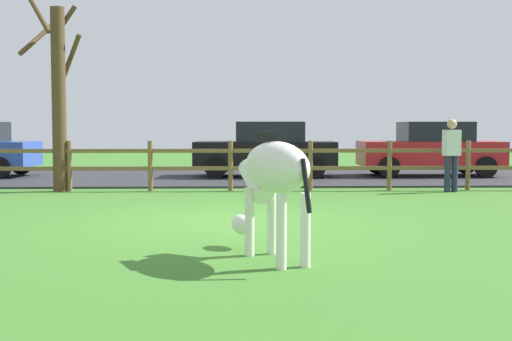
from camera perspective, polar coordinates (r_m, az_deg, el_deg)
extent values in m
plane|color=#3D7528|center=(10.57, -2.32, -4.28)|extent=(60.00, 60.00, 0.00)
cube|color=#2D2D33|center=(19.82, -2.08, -0.47)|extent=(28.00, 7.40, 0.05)
cylinder|color=brown|center=(15.95, -15.45, 0.36)|extent=(0.11, 0.11, 1.15)
cylinder|color=brown|center=(15.61, -8.90, 0.38)|extent=(0.11, 0.11, 1.15)
cylinder|color=brown|center=(15.50, -2.15, 0.40)|extent=(0.11, 0.11, 1.15)
cylinder|color=brown|center=(15.59, 4.60, 0.41)|extent=(0.11, 0.11, 1.15)
cylinder|color=brown|center=(15.90, 11.18, 0.42)|extent=(0.11, 0.11, 1.15)
cylinder|color=brown|center=(16.41, 17.43, 0.42)|extent=(0.11, 0.11, 1.15)
cube|color=brown|center=(15.53, -5.54, 0.18)|extent=(20.17, 0.06, 0.09)
cube|color=brown|center=(15.51, -5.54, 1.66)|extent=(20.17, 0.06, 0.09)
cylinder|color=#513A23|center=(16.00, -16.27, 5.73)|extent=(0.32, 0.32, 4.15)
cylinder|color=#513A23|center=(16.41, -15.86, 11.91)|extent=(0.66, 0.29, 0.78)
cylinder|color=#513A23|center=(15.97, -17.89, 12.54)|extent=(0.76, 0.81, 1.00)
cylinder|color=#513A23|center=(16.48, -17.93, 10.56)|extent=(0.60, 1.14, 0.90)
cylinder|color=#513A23|center=(16.28, -15.41, 8.96)|extent=(0.68, 0.54, 1.17)
ellipsoid|color=white|center=(7.32, 1.72, 0.29)|extent=(0.92, 1.33, 0.56)
cylinder|color=white|center=(7.69, -0.56, -4.36)|extent=(0.11, 0.11, 0.78)
cylinder|color=white|center=(7.81, 1.33, -4.23)|extent=(0.11, 0.11, 0.78)
cylinder|color=white|center=(6.97, 2.14, -5.19)|extent=(0.11, 0.11, 0.78)
cylinder|color=white|center=(7.10, 4.17, -5.03)|extent=(0.11, 0.11, 0.78)
cylinder|color=white|center=(7.81, 0.00, -0.87)|extent=(0.45, 0.64, 0.51)
ellipsoid|color=white|center=(8.25, -1.22, -4.57)|extent=(0.36, 0.48, 0.24)
cube|color=black|center=(7.54, 0.88, 2.82)|extent=(0.25, 0.53, 0.12)
cylinder|color=black|center=(6.74, 4.25, -1.29)|extent=(0.12, 0.20, 0.54)
cube|color=black|center=(19.32, 0.78, 1.43)|extent=(4.08, 1.90, 0.70)
cube|color=black|center=(19.31, 1.23, 3.29)|extent=(1.98, 1.66, 0.56)
cylinder|color=black|center=(18.55, -3.41, 0.24)|extent=(0.61, 0.21, 0.60)
cylinder|color=black|center=(20.24, -3.03, 0.53)|extent=(0.61, 0.21, 0.60)
cylinder|color=black|center=(18.53, 4.94, 0.23)|extent=(0.61, 0.21, 0.60)
cylinder|color=black|center=(20.23, 4.62, 0.52)|extent=(0.61, 0.21, 0.60)
cylinder|color=black|center=(21.28, -19.16, 0.49)|extent=(0.61, 0.20, 0.60)
cube|color=red|center=(20.18, 14.40, 1.41)|extent=(4.03, 1.76, 0.70)
cube|color=black|center=(20.20, 14.84, 3.19)|extent=(1.92, 1.59, 0.56)
cylinder|color=black|center=(19.05, 11.14, 0.27)|extent=(0.60, 0.19, 0.60)
cylinder|color=black|center=(20.71, 10.16, 0.55)|extent=(0.60, 0.19, 0.60)
cylinder|color=black|center=(19.79, 18.80, 0.27)|extent=(0.60, 0.19, 0.60)
cylinder|color=black|center=(21.39, 17.27, 0.54)|extent=(0.60, 0.19, 0.60)
cylinder|color=#232847|center=(15.79, 15.83, -0.28)|extent=(0.14, 0.14, 0.82)
cylinder|color=#232847|center=(15.88, 16.39, -0.27)|extent=(0.14, 0.14, 0.82)
cube|color=silver|center=(15.80, 16.16, 2.26)|extent=(0.40, 0.29, 0.58)
sphere|color=tan|center=(15.80, 16.18, 3.78)|extent=(0.22, 0.22, 0.22)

